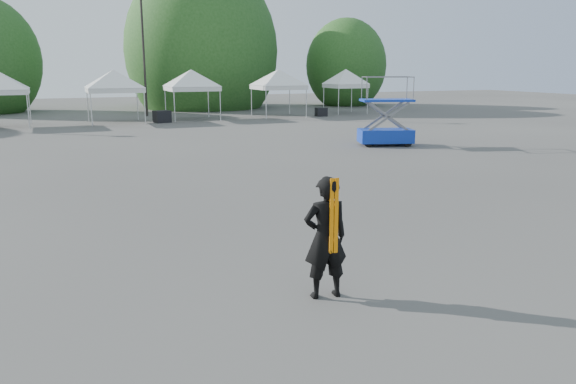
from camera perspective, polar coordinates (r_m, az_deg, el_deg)
name	(u,v)px	position (r m, az deg, el deg)	size (l,w,h in m)	color
ground	(256,252)	(10.88, -3.30, -6.15)	(120.00, 120.00, 0.00)	#474442
light_pole_east	(143,38)	(42.26, -14.53, 14.95)	(0.60, 0.25, 9.80)	black
tree_mid_e	(202,51)	(50.29, -8.75, 13.99)	(5.12, 5.12, 7.79)	#382314
tree_far_e	(346,65)	(53.18, 5.91, 12.67)	(3.84, 3.84, 5.84)	#382314
tent_e	(113,74)	(37.57, -17.31, 11.38)	(4.75, 4.75, 3.88)	silver
tent_f	(191,74)	(38.76, -9.81, 11.78)	(4.58, 4.58, 3.88)	silver
tent_g	(278,73)	(40.51, -0.99, 11.98)	(4.55, 4.55, 3.88)	silver
tent_h	(346,73)	(43.75, 5.90, 11.96)	(3.78, 3.78, 3.88)	silver
man	(326,237)	(8.57, 3.84, -4.63)	(0.73, 0.52, 1.91)	black
scissor_lift	(386,111)	(25.78, 9.97, 8.09)	(2.63, 1.86, 3.08)	navy
crate_mid	(162,117)	(37.08, -12.68, 7.48)	(0.98, 0.76, 0.76)	black
crate_east	(321,112)	(41.00, 3.39, 8.11)	(0.78, 0.61, 0.61)	black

